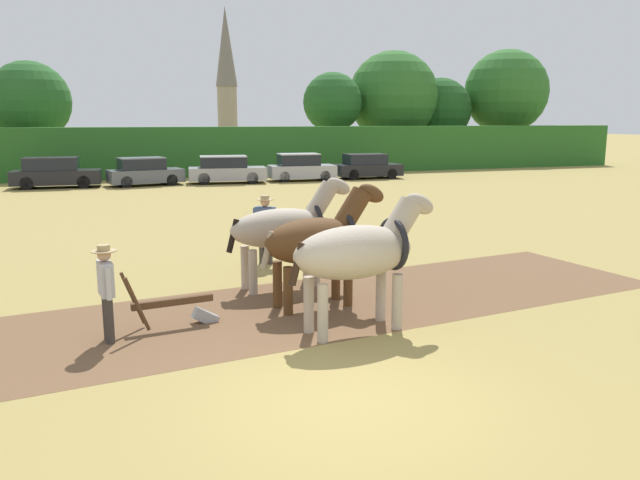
{
  "coord_description": "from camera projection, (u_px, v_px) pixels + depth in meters",
  "views": [
    {
      "loc": [
        -2.85,
        -6.99,
        3.57
      ],
      "look_at": [
        1.41,
        5.02,
        1.1
      ],
      "focal_mm": 35.0,
      "sensor_mm": 36.0,
      "label": 1
    }
  ],
  "objects": [
    {
      "name": "ground_plane",
      "position": [
        347.0,
        399.0,
        8.09
      ],
      "size": [
        240.0,
        240.0,
        0.0
      ],
      "primitive_type": "plane",
      "color": "#998447"
    },
    {
      "name": "parked_car_far_left",
      "position": [
        55.0,
        173.0,
        33.09
      ],
      "size": [
        4.55,
        2.02,
        1.61
      ],
      "rotation": [
        0.0,
        0.0,
        -0.06
      ],
      "color": "black",
      "rests_on": "ground"
    },
    {
      "name": "parked_car_center_left",
      "position": [
        226.0,
        170.0,
        35.43
      ],
      "size": [
        4.53,
        2.34,
        1.55
      ],
      "rotation": [
        0.0,
        0.0,
        -0.14
      ],
      "color": "#9E9EA8",
      "rests_on": "ground"
    },
    {
      "name": "parked_car_center",
      "position": [
        301.0,
        168.0,
        36.92
      ],
      "size": [
        4.01,
        2.02,
        1.6
      ],
      "rotation": [
        0.0,
        0.0,
        -0.07
      ],
      "color": "#A8A8B2",
      "rests_on": "ground"
    },
    {
      "name": "tree_left",
      "position": [
        30.0,
        102.0,
        39.43
      ],
      "size": [
        5.03,
        5.03,
        7.22
      ],
      "color": "brown",
      "rests_on": "ground"
    },
    {
      "name": "draft_horse_trail_left",
      "position": [
        286.0,
        227.0,
        13.3
      ],
      "size": [
        2.95,
        1.13,
        2.4
      ],
      "rotation": [
        0.0,
        0.0,
        0.12
      ],
      "color": "#B2A38E",
      "rests_on": "ground"
    },
    {
      "name": "parked_car_left",
      "position": [
        144.0,
        172.0,
        34.23
      ],
      "size": [
        4.18,
        2.37,
        1.54
      ],
      "rotation": [
        0.0,
        0.0,
        0.17
      ],
      "color": "#565B66",
      "rests_on": "ground"
    },
    {
      "name": "parked_car_center_right",
      "position": [
        367.0,
        167.0,
        38.38
      ],
      "size": [
        4.09,
        2.03,
        1.5
      ],
      "rotation": [
        0.0,
        0.0,
        -0.05
      ],
      "color": "black",
      "rests_on": "ground"
    },
    {
      "name": "farmer_at_plow",
      "position": [
        106.0,
        286.0,
        10.02
      ],
      "size": [
        0.4,
        0.63,
        1.61
      ],
      "rotation": [
        0.0,
        0.0,
        0.14
      ],
      "color": "#38332D",
      "rests_on": "ground"
    },
    {
      "name": "draft_horse_lead_left",
      "position": [
        359.0,
        252.0,
        10.51
      ],
      "size": [
        2.85,
        1.22,
        2.39
      ],
      "rotation": [
        0.0,
        0.0,
        0.12
      ],
      "color": "#B2A38E",
      "rests_on": "ground"
    },
    {
      "name": "hedgerow",
      "position": [
        146.0,
        153.0,
        38.52
      ],
      "size": [
        70.44,
        1.64,
        3.12
      ],
      "primitive_type": "cube",
      "color": "#286023",
      "rests_on": "ground"
    },
    {
      "name": "farmer_beside_team",
      "position": [
        265.0,
        224.0,
        15.5
      ],
      "size": [
        0.53,
        0.48,
        1.73
      ],
      "rotation": [
        0.0,
        0.0,
        0.85
      ],
      "color": "#38332D",
      "rests_on": "ground"
    },
    {
      "name": "plow",
      "position": [
        181.0,
        308.0,
        10.91
      ],
      "size": [
        1.67,
        0.53,
        1.13
      ],
      "rotation": [
        0.0,
        0.0,
        0.12
      ],
      "color": "#4C331E",
      "rests_on": "ground"
    },
    {
      "name": "draft_horse_lead_right",
      "position": [
        319.0,
        239.0,
        11.91
      ],
      "size": [
        2.7,
        1.15,
        2.41
      ],
      "rotation": [
        0.0,
        0.0,
        0.12
      ],
      "color": "#513319",
      "rests_on": "ground"
    },
    {
      "name": "tree_right",
      "position": [
        506.0,
        92.0,
        51.94
      ],
      "size": [
        6.89,
        6.89,
        9.3
      ],
      "color": "brown",
      "rests_on": "ground"
    },
    {
      "name": "tree_center_right",
      "position": [
        440.0,
        110.0,
        50.85
      ],
      "size": [
        5.13,
        5.13,
        6.92
      ],
      "color": "#4C3823",
      "rests_on": "ground"
    },
    {
      "name": "tree_center",
      "position": [
        393.0,
        97.0,
        49.31
      ],
      "size": [
        7.09,
        7.09,
        8.91
      ],
      "color": "#4C3823",
      "rests_on": "ground"
    },
    {
      "name": "tree_center_left",
      "position": [
        333.0,
        103.0,
        46.64
      ],
      "size": [
        4.43,
        4.43,
        7.06
      ],
      "color": "brown",
      "rests_on": "ground"
    },
    {
      "name": "plowed_furrow_strip",
      "position": [
        145.0,
        331.0,
        10.69
      ],
      "size": [
        21.76,
        6.52,
        0.01
      ],
      "primitive_type": "cube",
      "rotation": [
        0.0,
        0.0,
        0.12
      ],
      "color": "brown",
      "rests_on": "ground"
    },
    {
      "name": "church_spire",
      "position": [
        226.0,
        76.0,
        72.7
      ],
      "size": [
        2.52,
        2.52,
        16.37
      ],
      "color": "gray",
      "rests_on": "ground"
    }
  ]
}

